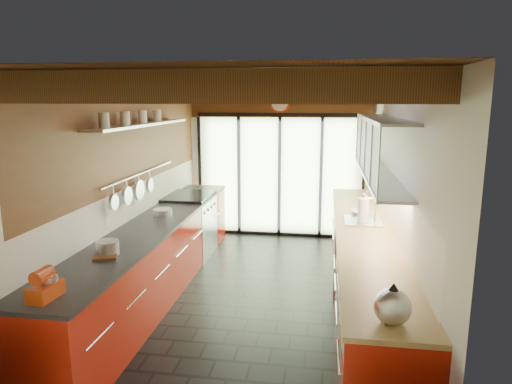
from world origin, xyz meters
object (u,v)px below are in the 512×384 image
(bowl, at_px, (361,212))
(kettle, at_px, (393,305))
(soap_bottle, at_px, (362,214))
(paper_towel, at_px, (363,211))
(stand_mixer, at_px, (46,286))

(bowl, bearing_deg, kettle, -90.00)
(soap_bottle, xyz_separation_m, bowl, (0.00, 0.31, -0.05))
(paper_towel, bearing_deg, soap_bottle, 90.00)
(paper_towel, relative_size, soap_bottle, 2.13)
(kettle, bearing_deg, stand_mixer, 179.85)
(kettle, distance_m, soap_bottle, 2.68)
(bowl, bearing_deg, paper_towel, -90.00)
(stand_mixer, bearing_deg, paper_towel, 45.45)
(stand_mixer, xyz_separation_m, kettle, (2.54, -0.01, 0.03))
(soap_bottle, relative_size, bowl, 0.71)
(stand_mixer, bearing_deg, bowl, 49.58)
(kettle, bearing_deg, soap_bottle, 90.00)
(stand_mixer, distance_m, soap_bottle, 3.69)
(soap_bottle, bearing_deg, bowl, 90.00)
(soap_bottle, distance_m, bowl, 0.31)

